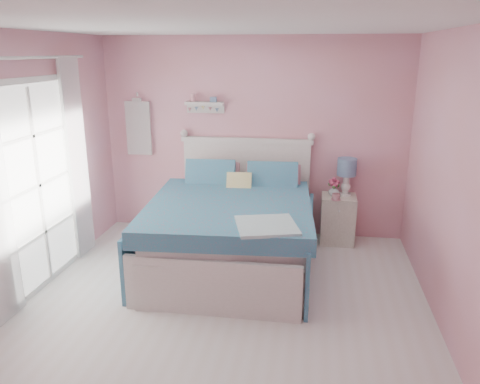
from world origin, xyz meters
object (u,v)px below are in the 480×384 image
(table_lamp, at_px, (347,170))
(bed, at_px, (232,230))
(nightstand, at_px, (338,219))
(vase, at_px, (334,191))
(teacup, at_px, (336,197))

(table_lamp, bearing_deg, bed, -143.94)
(bed, distance_m, table_lamp, 1.70)
(nightstand, bearing_deg, bed, -143.93)
(bed, relative_size, vase, 16.79)
(teacup, bearing_deg, table_lamp, 60.49)
(bed, relative_size, teacup, 22.59)
(nightstand, bearing_deg, table_lamp, 35.85)
(vase, xyz_separation_m, teacup, (0.03, -0.17, -0.03))
(bed, distance_m, vase, 1.49)
(nightstand, xyz_separation_m, teacup, (-0.05, -0.16, 0.35))
(vase, height_order, teacup, vase)
(bed, bearing_deg, vase, 34.00)
(nightstand, xyz_separation_m, table_lamp, (0.08, 0.05, 0.65))
(nightstand, height_order, teacup, teacup)
(bed, relative_size, nightstand, 3.70)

